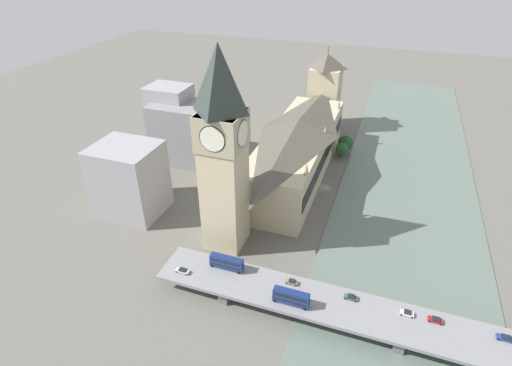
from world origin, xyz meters
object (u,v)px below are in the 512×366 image
car_northbound_lead (506,338)px  car_northbound_tail (407,313)px  car_southbound_mid (292,282)px  car_southbound_tail (183,271)px  victoria_tower (324,92)px  double_decker_bus_lead (227,262)px  road_bridge (401,325)px  clock_tower (223,151)px  parliament_hall (298,148)px  double_decker_bus_mid (291,297)px  car_northbound_mid (435,320)px  car_southbound_lead (351,297)px

car_northbound_lead → car_northbound_tail: 25.61m
car_southbound_mid → car_southbound_tail: 35.85m
victoria_tower → double_decker_bus_lead: (3.49, 139.44, -13.78)m
road_bridge → clock_tower: bearing=-19.4°
double_decker_bus_lead → car_southbound_tail: bearing=27.5°
double_decker_bus_lead → car_northbound_lead: double_decker_bus_lead is taller
parliament_hall → car_northbound_tail: parliament_hall is taller
double_decker_bus_mid → car_southbound_mid: double_decker_bus_mid is taller
victoria_tower → car_northbound_lead: (-79.17, 139.48, -15.75)m
double_decker_bus_lead → car_northbound_tail: 57.09m
double_decker_bus_lead → car_northbound_mid: (-64.79, -0.03, -1.95)m
road_bridge → double_decker_bus_mid: (31.92, 3.97, 3.78)m
car_northbound_tail → car_southbound_mid: (34.86, -0.71, 0.01)m
victoria_tower → car_northbound_lead: 161.16m
victoria_tower → double_decker_bus_mid: 148.90m
clock_tower → car_northbound_tail: size_ratio=19.56×
parliament_hall → double_decker_bus_mid: parliament_hall is taller
parliament_hall → car_southbound_mid: 80.48m
clock_tower → double_decker_bus_lead: bearing=113.7°
clock_tower → car_southbound_tail: bearing=80.2°
double_decker_bus_lead → car_southbound_mid: double_decker_bus_lead is taller
parliament_hall → clock_tower: size_ratio=1.30×
double_decker_bus_lead → car_southbound_tail: (12.92, 6.71, -1.90)m
car_northbound_lead → car_northbound_mid: bearing=-0.2°
double_decker_bus_lead → car_southbound_mid: (-22.19, -0.53, -1.93)m
car_northbound_lead → car_northbound_mid: 17.88m
double_decker_bus_lead → car_southbound_tail: double_decker_bus_lead is taller
car_southbound_lead → car_southbound_mid: car_southbound_mid is taller
victoria_tower → car_southbound_mid: victoria_tower is taller
car_northbound_lead → parliament_hall: bearing=-44.8°
road_bridge → car_northbound_lead: size_ratio=34.32×
double_decker_bus_lead → double_decker_bus_mid: 25.15m
double_decker_bus_lead → road_bridge: bearing=176.5°
double_decker_bus_mid → car_southbound_lead: size_ratio=2.80×
victoria_tower → car_northbound_lead: size_ratio=10.95×
double_decker_bus_mid → car_southbound_tail: (36.95, -0.69, -1.97)m
car_northbound_mid → car_southbound_lead: (24.00, -0.47, -0.01)m
car_southbound_lead → car_northbound_tail: bearing=177.6°
road_bridge → car_southbound_mid: size_ratio=39.89×
parliament_hall → double_decker_bus_lead: bearing=87.4°
road_bridge → car_northbound_mid: 9.66m
road_bridge → double_decker_bus_lead: 56.18m
car_southbound_lead → car_southbound_mid: bearing=-0.1°
victoria_tower → double_decker_bus_mid: victoria_tower is taller
clock_tower → car_southbound_mid: (-30.62, 18.71, -32.39)m
victoria_tower → road_bridge: 153.20m
victoria_tower → car_northbound_mid: 153.10m
parliament_hall → car_northbound_tail: bearing=124.2°
double_decker_bus_lead → car_northbound_lead: 82.69m
double_decker_bus_lead → car_southbound_mid: 22.28m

